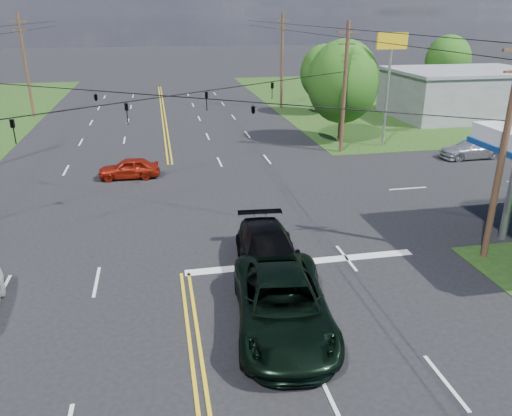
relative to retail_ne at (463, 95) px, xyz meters
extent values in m
plane|color=black|center=(-30.00, -20.00, -2.20)|extent=(280.00, 280.00, 0.00)
cube|color=#1E3812|center=(5.00, 12.00, -2.20)|extent=(46.00, 48.00, 0.03)
cube|color=silver|center=(-25.00, -28.00, -2.20)|extent=(10.00, 0.50, 0.02)
cube|color=slate|center=(0.00, 0.00, 0.00)|extent=(14.00, 10.00, 4.40)
cylinder|color=#A5A5AA|center=(-15.00, -27.50, 0.12)|extent=(0.36, 0.36, 4.65)
cylinder|color=#452C1D|center=(-17.00, -29.00, 2.55)|extent=(0.28, 0.28, 9.50)
cylinder|color=#452C1D|center=(-17.00, -11.00, 2.55)|extent=(0.28, 0.28, 9.50)
cube|color=#452C1D|center=(-17.00, -11.00, 6.50)|extent=(1.60, 0.12, 0.12)
cube|color=#452C1D|center=(-17.00, -11.00, 5.70)|extent=(1.20, 0.10, 0.10)
cylinder|color=#452C1D|center=(-43.00, 8.00, 2.80)|extent=(0.28, 0.28, 10.00)
cube|color=#452C1D|center=(-43.00, 8.00, 7.00)|extent=(1.60, 0.12, 0.12)
cube|color=#452C1D|center=(-43.00, 8.00, 6.20)|extent=(1.20, 0.10, 0.10)
cylinder|color=#452C1D|center=(-17.00, 8.00, 2.80)|extent=(0.28, 0.28, 10.00)
cube|color=#452C1D|center=(-17.00, 8.00, 7.00)|extent=(1.60, 0.12, 0.12)
cube|color=#452C1D|center=(-17.00, 8.00, 6.20)|extent=(1.20, 0.10, 0.10)
imported|color=black|center=(-36.50, -24.50, 3.22)|extent=(0.17, 0.21, 1.05)
imported|color=black|center=(-32.08, -21.44, 3.22)|extent=(0.17, 0.21, 1.05)
imported|color=black|center=(-27.92, -18.56, 3.22)|extent=(0.17, 0.21, 1.05)
imported|color=black|center=(-23.50, -15.50, 3.22)|extent=(0.17, 0.21, 1.05)
imported|color=black|center=(-33.90, -17.30, 3.50)|extent=(1.24, 0.26, 0.50)
imported|color=black|center=(-26.10, -22.70, 3.50)|extent=(1.24, 0.26, 0.50)
cylinder|color=black|center=(-17.00, -22.00, 6.70)|extent=(0.04, 100.00, 0.04)
cylinder|color=black|center=(-17.00, -22.00, 6.10)|extent=(0.04, 100.00, 0.04)
cylinder|color=#452C1D|center=(-16.00, -8.00, -0.55)|extent=(0.36, 0.36, 3.30)
ellipsoid|color=#225316|center=(-16.00, -8.00, 2.67)|extent=(5.70, 5.70, 6.60)
cylinder|color=#452C1D|center=(-13.50, 4.00, -0.77)|extent=(0.36, 0.36, 2.86)
ellipsoid|color=#225316|center=(-13.50, 4.00, 2.03)|extent=(4.94, 4.94, 5.72)
cylinder|color=#452C1D|center=(4.00, 10.00, -0.66)|extent=(0.36, 0.36, 3.08)
ellipsoid|color=#225316|center=(4.00, 10.00, 2.35)|extent=(5.32, 5.32, 6.16)
imported|color=black|center=(-27.00, -32.47, -1.27)|extent=(3.89, 7.01, 1.85)
imported|color=black|center=(-26.61, -28.50, -1.35)|extent=(2.81, 6.02, 1.70)
imported|color=maroon|center=(-32.67, -14.50, -1.54)|extent=(3.91, 1.69, 1.31)
imported|color=#B4B3B8|center=(-8.21, -14.50, -1.51)|extent=(4.75, 1.98, 1.37)
cylinder|color=#A5A5AA|center=(-13.11, -10.00, 2.11)|extent=(0.20, 0.20, 8.62)
cube|color=gold|center=(-13.11, -10.00, 5.82)|extent=(2.38, 0.35, 1.19)
camera|label=1|loc=(-30.66, -46.30, 7.82)|focal=35.00mm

